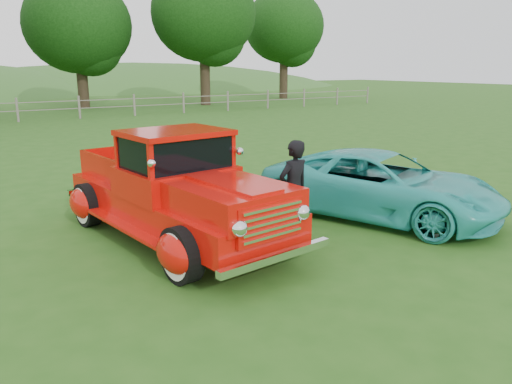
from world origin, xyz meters
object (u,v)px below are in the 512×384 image
tree_far_east (284,27)px  teal_sedan (381,185)px  man (293,189)px  tree_mid_east (204,14)px  red_pickup (175,191)px  tree_near_east (78,25)px

tree_far_east → teal_sedan: size_ratio=2.03×
man → tree_mid_east: bearing=-121.3°
tree_far_east → man: bearing=-125.4°
red_pickup → man: red_pickup is taller
teal_sedan → man: man is taller
red_pickup → man: (1.65, -0.94, 0.01)m
tree_mid_east → tree_far_east: tree_mid_east is taller
tree_near_east → tree_mid_east: (8.00, -2.00, 0.93)m
tree_far_east → man: (-20.76, -29.19, -5.06)m
tree_near_east → man: 28.78m
tree_far_east → red_pickup: tree_far_east is taller
red_pickup → teal_sedan: size_ratio=1.18×
tree_mid_east → red_pickup: (-13.42, -25.25, -5.38)m
tree_mid_east → teal_sedan: size_ratio=2.17×
red_pickup → tree_mid_east: bearing=54.8°
tree_far_east → man: 36.18m
tree_near_east → tree_far_east: bearing=3.4°
tree_near_east → tree_mid_east: 8.30m
tree_near_east → man: bearing=-97.6°
man → tree_far_east: bearing=-132.5°
tree_mid_east → tree_far_east: bearing=18.4°
tree_near_east → tree_mid_east: tree_mid_east is taller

